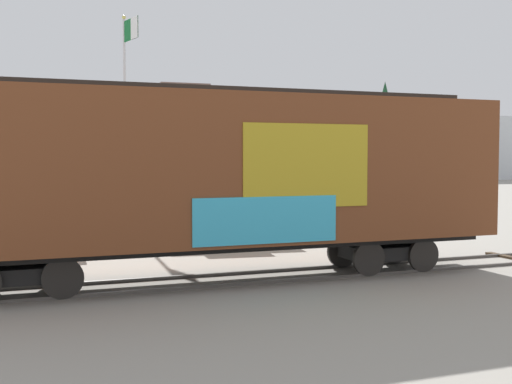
% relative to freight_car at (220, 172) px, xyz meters
% --- Properties ---
extents(ground_plane, '(260.00, 260.00, 0.00)m').
position_rel_freight_car_xyz_m(ground_plane, '(0.21, 0.00, -2.76)').
color(ground_plane, gray).
extents(track, '(60.01, 4.93, 0.08)m').
position_rel_freight_car_xyz_m(track, '(-1.01, -0.05, -2.72)').
color(track, '#4C4742').
rests_on(track, ground_plane).
extents(freight_car, '(14.90, 3.71, 4.88)m').
position_rel_freight_car_xyz_m(freight_car, '(0.00, 0.00, 0.00)').
color(freight_car, brown).
rests_on(freight_car, ground_plane).
extents(flagpole, '(0.51, 1.58, 9.39)m').
position_rel_freight_car_xyz_m(flagpole, '(-0.59, 13.50, 3.32)').
color(flagpole, silver).
rests_on(flagpole, ground_plane).
extents(hillside, '(121.62, 32.45, 13.55)m').
position_rel_freight_car_xyz_m(hillside, '(0.26, 73.71, 1.62)').
color(hillside, silver).
rests_on(hillside, ground_plane).
extents(parked_car_white, '(4.66, 1.89, 1.56)m').
position_rel_freight_car_xyz_m(parked_car_white, '(-4.06, 6.53, -1.94)').
color(parked_car_white, silver).
rests_on(parked_car_white, ground_plane).
extents(parked_car_green, '(4.59, 2.27, 1.68)m').
position_rel_freight_car_xyz_m(parked_car_green, '(1.88, 6.58, -1.90)').
color(parked_car_green, '#1E5933').
rests_on(parked_car_green, ground_plane).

